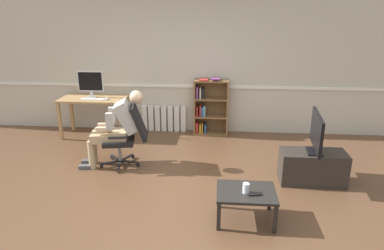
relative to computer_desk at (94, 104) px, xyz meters
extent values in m
plane|color=brown|center=(1.85, -2.15, -0.65)|extent=(18.00, 18.00, 0.00)
cube|color=beige|center=(1.85, 0.50, 0.70)|extent=(12.00, 0.10, 2.70)
cube|color=white|center=(1.85, 0.43, 0.27)|extent=(12.00, 0.03, 0.05)
cube|color=tan|center=(-0.58, -0.27, -0.29)|extent=(0.06, 0.06, 0.72)
cube|color=tan|center=(0.58, -0.27, -0.29)|extent=(0.06, 0.06, 0.72)
cube|color=tan|center=(0.58, 0.27, -0.29)|extent=(0.06, 0.06, 0.72)
cube|color=tan|center=(-0.58, 0.27, -0.29)|extent=(0.06, 0.06, 0.72)
cube|color=tan|center=(0.00, 0.00, 0.09)|extent=(1.24, 0.63, 0.04)
cube|color=silver|center=(-0.05, 0.06, 0.12)|extent=(0.18, 0.14, 0.01)
cube|color=silver|center=(-0.05, 0.08, 0.17)|extent=(0.04, 0.02, 0.10)
cube|color=silver|center=(-0.05, 0.08, 0.41)|extent=(0.49, 0.02, 0.39)
cube|color=black|center=(-0.05, 0.07, 0.41)|extent=(0.45, 0.00, 0.35)
cube|color=white|center=(0.03, -0.14, 0.12)|extent=(0.43, 0.12, 0.02)
cube|color=white|center=(0.29, -0.12, 0.13)|extent=(0.06, 0.10, 0.03)
cube|color=brown|center=(1.92, 0.27, -0.10)|extent=(0.03, 0.28, 1.08)
cube|color=brown|center=(2.55, 0.27, -0.10)|extent=(0.03, 0.28, 1.08)
cube|color=brown|center=(2.24, 0.41, -0.10)|extent=(0.63, 0.02, 1.08)
cube|color=brown|center=(2.24, 0.27, -0.63)|extent=(0.60, 0.28, 0.03)
cube|color=brown|center=(2.24, 0.27, -0.28)|extent=(0.60, 0.28, 0.03)
cube|color=brown|center=(2.24, 0.27, 0.07)|extent=(0.60, 0.28, 0.03)
cube|color=brown|center=(2.24, 0.27, 0.42)|extent=(0.60, 0.28, 0.03)
cube|color=red|center=(1.97, 0.26, -0.51)|extent=(0.05, 0.19, 0.21)
cube|color=red|center=(1.97, 0.26, -0.17)|extent=(0.02, 0.19, 0.19)
cube|color=#89428E|center=(1.97, 0.27, 0.20)|extent=(0.04, 0.19, 0.23)
cube|color=gold|center=(2.03, 0.25, -0.52)|extent=(0.03, 0.19, 0.19)
cube|color=red|center=(2.03, 0.27, -0.16)|extent=(0.03, 0.19, 0.21)
cube|color=beige|center=(2.03, 0.26, 0.19)|extent=(0.03, 0.19, 0.20)
cube|color=orange|center=(2.07, 0.26, -0.52)|extent=(0.03, 0.19, 0.20)
cube|color=#2D519E|center=(2.07, 0.28, -0.18)|extent=(0.04, 0.19, 0.18)
cube|color=black|center=(2.08, 0.29, 0.18)|extent=(0.04, 0.19, 0.19)
cube|color=#2D519E|center=(2.13, 0.29, -0.53)|extent=(0.03, 0.19, 0.18)
cube|color=#6699A3|center=(2.11, 0.28, -0.17)|extent=(0.05, 0.19, 0.20)
cube|color=red|center=(2.09, 0.23, 0.45)|extent=(0.16, 0.22, 0.02)
cube|color=#89428E|center=(2.31, 0.23, 0.47)|extent=(0.16, 0.22, 0.02)
cube|color=white|center=(0.89, 0.39, -0.39)|extent=(0.10, 0.08, 0.52)
cube|color=white|center=(1.02, 0.39, -0.39)|extent=(0.10, 0.08, 0.52)
cube|color=white|center=(1.16, 0.39, -0.39)|extent=(0.10, 0.08, 0.52)
cube|color=white|center=(1.29, 0.39, -0.39)|extent=(0.10, 0.08, 0.52)
cube|color=white|center=(1.42, 0.39, -0.39)|extent=(0.10, 0.08, 0.52)
cube|color=white|center=(1.55, 0.39, -0.39)|extent=(0.10, 0.08, 0.52)
cube|color=white|center=(1.68, 0.39, -0.39)|extent=(0.10, 0.08, 0.52)
cube|color=black|center=(0.88, -1.45, -0.58)|extent=(0.09, 0.30, 0.02)
cylinder|color=black|center=(0.90, -1.60, -0.62)|extent=(0.03, 0.06, 0.06)
cube|color=black|center=(1.00, -1.32, -0.58)|extent=(0.30, 0.08, 0.02)
cylinder|color=black|center=(1.15, -1.34, -0.62)|extent=(0.06, 0.03, 0.06)
cube|color=black|center=(0.92, -1.17, -0.58)|extent=(0.16, 0.29, 0.02)
cylinder|color=black|center=(0.98, -1.03, -0.62)|extent=(0.04, 0.06, 0.06)
cube|color=black|center=(0.74, -1.20, -0.58)|extent=(0.24, 0.23, 0.02)
cylinder|color=black|center=(0.64, -1.09, -0.62)|extent=(0.06, 0.05, 0.06)
cube|color=black|center=(0.72, -1.37, -0.58)|extent=(0.28, 0.17, 0.02)
cylinder|color=black|center=(0.59, -1.44, -0.62)|extent=(0.06, 0.05, 0.06)
cylinder|color=gray|center=(0.85, -1.30, -0.42)|extent=(0.05, 0.05, 0.30)
cube|color=black|center=(0.85, -1.30, -0.24)|extent=(0.53, 0.53, 0.07)
cube|color=black|center=(1.17, -1.24, 0.06)|extent=(0.31, 0.47, 0.55)
cube|color=black|center=(0.83, -1.04, -0.09)|extent=(0.28, 0.09, 0.03)
cube|color=black|center=(0.92, -1.55, -0.09)|extent=(0.28, 0.09, 0.03)
cube|color=tan|center=(0.85, -1.30, -0.13)|extent=(0.31, 0.38, 0.14)
cube|color=#B2B2AD|center=(1.00, -1.27, 0.15)|extent=(0.45, 0.40, 0.52)
sphere|color=beige|center=(1.15, -1.25, 0.46)|extent=(0.20, 0.20, 0.20)
cube|color=white|center=(0.58, -1.35, -0.03)|extent=(0.15, 0.06, 0.02)
cube|color=tan|center=(0.63, -1.24, -0.16)|extent=(0.43, 0.20, 0.13)
cylinder|color=tan|center=(0.42, -1.27, -0.42)|extent=(0.10, 0.10, 0.46)
cube|color=#4C4C51|center=(0.32, -1.29, -0.62)|extent=(0.23, 0.13, 0.06)
cube|color=tan|center=(0.66, -1.43, -0.16)|extent=(0.43, 0.20, 0.13)
cylinder|color=tan|center=(0.46, -1.47, -0.42)|extent=(0.10, 0.10, 0.46)
cube|color=#4C4C51|center=(0.36, -1.49, -0.62)|extent=(0.23, 0.13, 0.06)
cube|color=#B2B2AD|center=(0.73, -1.16, 0.13)|extent=(0.11, 0.10, 0.26)
cube|color=beige|center=(0.64, -1.24, -0.01)|extent=(0.25, 0.11, 0.07)
cube|color=#B2B2AD|center=(0.78, -1.47, 0.13)|extent=(0.11, 0.10, 0.26)
cube|color=beige|center=(0.67, -1.43, -0.01)|extent=(0.25, 0.11, 0.07)
cube|color=#2D2823|center=(3.74, -1.64, -0.41)|extent=(0.90, 0.42, 0.46)
cube|color=black|center=(3.74, -1.64, -0.17)|extent=(0.23, 0.34, 0.02)
cylinder|color=black|center=(3.74, -1.64, -0.14)|extent=(0.04, 0.04, 0.05)
cube|color=black|center=(3.74, -1.64, 0.13)|extent=(0.13, 0.84, 0.48)
cube|color=white|center=(3.76, -1.65, 0.13)|extent=(0.09, 0.79, 0.44)
cube|color=black|center=(2.43, -2.90, -0.48)|extent=(0.04, 0.04, 0.34)
cube|color=black|center=(3.05, -2.90, -0.48)|extent=(0.04, 0.04, 0.34)
cube|color=black|center=(3.05, -2.43, -0.48)|extent=(0.04, 0.04, 0.34)
cube|color=black|center=(2.43, -2.43, -0.48)|extent=(0.04, 0.04, 0.34)
cube|color=black|center=(2.74, -2.67, -0.29)|extent=(0.68, 0.53, 0.03)
cylinder|color=silver|center=(2.73, -2.71, -0.21)|extent=(0.08, 0.08, 0.12)
cube|color=black|center=(2.83, -2.76, -0.26)|extent=(0.15, 0.06, 0.02)
camera|label=1|loc=(2.41, -6.26, 1.72)|focal=32.56mm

